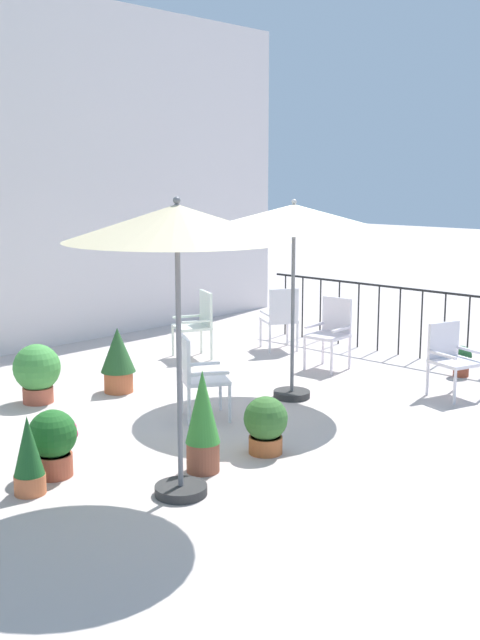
{
  "coord_description": "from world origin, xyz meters",
  "views": [
    {
      "loc": [
        -6.33,
        -5.98,
        2.62
      ],
      "look_at": [
        0.0,
        -0.04,
        1.0
      ],
      "focal_mm": 43.57,
      "sensor_mm": 36.0,
      "label": 1
    }
  ],
  "objects_px": {
    "patio_chair_4": "(197,372)",
    "potted_plant_2": "(203,420)",
    "patio_umbrella_0": "(294,219)",
    "patio_umbrella_1": "(177,228)",
    "patio_chair_3": "(451,355)",
    "patio_chair_0": "(281,315)",
    "patio_chair_1": "(198,320)",
    "potted_plant_0": "(29,456)",
    "potted_plant_1": "(118,358)",
    "potted_plant_5": "(53,441)",
    "patio_chair_2": "(331,329)",
    "potted_plant_4": "(37,371)",
    "potted_plant_7": "(461,360)",
    "potted_plant_3": "(266,424)"
  },
  "relations": [
    {
      "from": "patio_umbrella_1",
      "to": "patio_chair_3",
      "type": "xyz_separation_m",
      "value": [
        4.24,
        -0.17,
        -1.71
      ]
    },
    {
      "from": "patio_umbrella_0",
      "to": "patio_chair_2",
      "type": "distance_m",
      "value": 2.22
    },
    {
      "from": "patio_chair_4",
      "to": "patio_umbrella_0",
      "type": "bearing_deg",
      "value": -10.01
    },
    {
      "from": "potted_plant_3",
      "to": "potted_plant_4",
      "type": "height_order",
      "value": "potted_plant_4"
    },
    {
      "from": "patio_umbrella_0",
      "to": "patio_chair_1",
      "type": "height_order",
      "value": "patio_umbrella_0"
    },
    {
      "from": "patio_umbrella_0",
      "to": "patio_chair_4",
      "type": "bearing_deg",
      "value": 169.99
    },
    {
      "from": "potted_plant_2",
      "to": "patio_chair_4",
      "type": "bearing_deg",
      "value": 48.27
    },
    {
      "from": "patio_chair_0",
      "to": "patio_chair_1",
      "type": "xyz_separation_m",
      "value": [
        -1.18,
        0.58,
        0.01
      ]
    },
    {
      "from": "potted_plant_0",
      "to": "potted_plant_1",
      "type": "distance_m",
      "value": 3.12
    },
    {
      "from": "patio_chair_1",
      "to": "patio_chair_2",
      "type": "height_order",
      "value": "patio_chair_2"
    },
    {
      "from": "patio_chair_2",
      "to": "potted_plant_3",
      "type": "distance_m",
      "value": 3.49
    },
    {
      "from": "patio_chair_1",
      "to": "patio_chair_3",
      "type": "bearing_deg",
      "value": -79.12
    },
    {
      "from": "patio_chair_0",
      "to": "potted_plant_1",
      "type": "distance_m",
      "value": 3.13
    },
    {
      "from": "patio_chair_2",
      "to": "potted_plant_0",
      "type": "height_order",
      "value": "patio_chair_2"
    },
    {
      "from": "patio_chair_1",
      "to": "potted_plant_3",
      "type": "relative_size",
      "value": 1.75
    },
    {
      "from": "patio_umbrella_0",
      "to": "patio_chair_1",
      "type": "relative_size",
      "value": 2.43
    },
    {
      "from": "patio_chair_3",
      "to": "potted_plant_2",
      "type": "relative_size",
      "value": 0.94
    },
    {
      "from": "patio_umbrella_1",
      "to": "patio_chair_4",
      "type": "relative_size",
      "value": 2.67
    },
    {
      "from": "patio_chair_1",
      "to": "potted_plant_0",
      "type": "xyz_separation_m",
      "value": [
        -4.39,
        -2.56,
        -0.22
      ]
    },
    {
      "from": "patio_umbrella_0",
      "to": "potted_plant_4",
      "type": "height_order",
      "value": "patio_umbrella_0"
    },
    {
      "from": "patio_chair_0",
      "to": "potted_plant_1",
      "type": "xyz_separation_m",
      "value": [
        -3.13,
        -0.04,
        -0.11
      ]
    },
    {
      "from": "potted_plant_5",
      "to": "patio_chair_4",
      "type": "bearing_deg",
      "value": 7.82
    },
    {
      "from": "patio_chair_4",
      "to": "potted_plant_2",
      "type": "height_order",
      "value": "potted_plant_2"
    },
    {
      "from": "patio_chair_1",
      "to": "potted_plant_3",
      "type": "height_order",
      "value": "patio_chair_1"
    },
    {
      "from": "patio_umbrella_1",
      "to": "patio_chair_3",
      "type": "bearing_deg",
      "value": -2.27
    },
    {
      "from": "patio_umbrella_1",
      "to": "potted_plant_3",
      "type": "height_order",
      "value": "patio_umbrella_1"
    },
    {
      "from": "patio_chair_2",
      "to": "potted_plant_4",
      "type": "distance_m",
      "value": 3.98
    },
    {
      "from": "potted_plant_0",
      "to": "potted_plant_5",
      "type": "height_order",
      "value": "potted_plant_0"
    },
    {
      "from": "patio_umbrella_0",
      "to": "potted_plant_7",
      "type": "distance_m",
      "value": 3.16
    },
    {
      "from": "patio_chair_1",
      "to": "potted_plant_2",
      "type": "relative_size",
      "value": 1.03
    },
    {
      "from": "patio_umbrella_0",
      "to": "patio_chair_3",
      "type": "height_order",
      "value": "patio_umbrella_0"
    },
    {
      "from": "potted_plant_2",
      "to": "potted_plant_7",
      "type": "distance_m",
      "value": 4.7
    },
    {
      "from": "patio_umbrella_0",
      "to": "potted_plant_7",
      "type": "bearing_deg",
      "value": -23.25
    },
    {
      "from": "patio_chair_1",
      "to": "potted_plant_5",
      "type": "relative_size",
      "value": 1.61
    },
    {
      "from": "patio_umbrella_1",
      "to": "potted_plant_5",
      "type": "bearing_deg",
      "value": 113.48
    },
    {
      "from": "potted_plant_0",
      "to": "potted_plant_3",
      "type": "distance_m",
      "value": 2.22
    },
    {
      "from": "potted_plant_1",
      "to": "patio_umbrella_0",
      "type": "bearing_deg",
      "value": -53.43
    },
    {
      "from": "potted_plant_1",
      "to": "potted_plant_4",
      "type": "bearing_deg",
      "value": 160.4
    },
    {
      "from": "patio_umbrella_1",
      "to": "patio_chair_0",
      "type": "distance_m",
      "value": 5.79
    },
    {
      "from": "patio_chair_0",
      "to": "potted_plant_0",
      "type": "bearing_deg",
      "value": -160.47
    },
    {
      "from": "patio_chair_1",
      "to": "potted_plant_7",
      "type": "bearing_deg",
      "value": -63.81
    },
    {
      "from": "patio_umbrella_0",
      "to": "potted_plant_0",
      "type": "distance_m",
      "value": 4.13
    },
    {
      "from": "potted_plant_0",
      "to": "potted_plant_5",
      "type": "bearing_deg",
      "value": 27.35
    },
    {
      "from": "potted_plant_0",
      "to": "potted_plant_3",
      "type": "relative_size",
      "value": 1.22
    },
    {
      "from": "potted_plant_3",
      "to": "potted_plant_0",
      "type": "bearing_deg",
      "value": 159.03
    },
    {
      "from": "patio_chair_0",
      "to": "potted_plant_3",
      "type": "bearing_deg",
      "value": -141.59
    },
    {
      "from": "potted_plant_2",
      "to": "potted_plant_7",
      "type": "xyz_separation_m",
      "value": [
        4.69,
        -0.07,
        -0.25
      ]
    },
    {
      "from": "patio_umbrella_1",
      "to": "patio_chair_2",
      "type": "distance_m",
      "value": 4.95
    },
    {
      "from": "patio_chair_2",
      "to": "potted_plant_4",
      "type": "bearing_deg",
      "value": 157.7
    },
    {
      "from": "patio_chair_0",
      "to": "patio_chair_1",
      "type": "bearing_deg",
      "value": 153.68
    }
  ]
}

